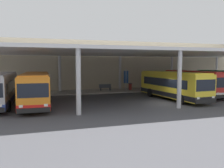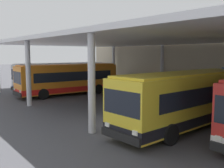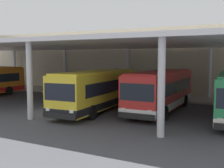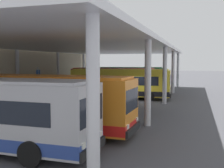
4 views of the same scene
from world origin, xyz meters
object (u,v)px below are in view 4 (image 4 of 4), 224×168
object	(u,v)px
bus_second_bay	(42,103)
trash_bin	(38,91)
bench_waiting	(14,95)
banner_sign	(38,80)
bus_middle_bay	(120,83)
bus_departing	(127,78)
bus_far_bay	(113,80)

from	to	relation	value
bus_second_bay	trash_bin	xyz separation A→B (m)	(13.47, 8.78, -0.98)
bench_waiting	banner_sign	world-z (taller)	banner_sign
bus_middle_bay	bus_departing	bearing A→B (deg)	10.52
bench_waiting	banner_sign	distance (m)	3.31
bus_far_bay	bus_departing	xyz separation A→B (m)	(5.52, -0.32, 0.00)
bus_middle_bay	bench_waiting	distance (m)	10.84
bus_middle_bay	bench_waiting	world-z (taller)	bus_middle_bay
trash_bin	bench_waiting	bearing A→B (deg)	177.57
bus_far_bay	bench_waiting	bearing A→B (deg)	143.98
bus_far_bay	banner_sign	xyz separation A→B (m)	(-6.98, 6.32, 0.32)
bus_middle_bay	banner_sign	distance (m)	8.85
bus_second_bay	bench_waiting	xyz separation A→B (m)	(9.61, 8.94, -0.99)
trash_bin	banner_sign	size ratio (longest dim) A/B	0.31
bus_middle_bay	banner_sign	xyz separation A→B (m)	(-2.41, 8.51, 0.32)
bus_second_bay	bus_departing	bearing A→B (deg)	3.26
bus_middle_bay	banner_sign	world-z (taller)	banner_sign
bus_middle_bay	trash_bin	bearing A→B (deg)	98.99
bus_departing	bench_waiting	world-z (taller)	bus_departing
bus_far_bay	bench_waiting	world-z (taller)	bus_far_bay
bench_waiting	trash_bin	size ratio (longest dim) A/B	1.84
bus_middle_bay	bus_departing	world-z (taller)	same
bus_second_bay	bus_middle_bay	distance (m)	14.94
bus_far_bay	trash_bin	size ratio (longest dim) A/B	10.77
bench_waiting	trash_bin	xyz separation A→B (m)	(3.86, -0.16, 0.01)
bus_far_bay	bus_middle_bay	bearing A→B (deg)	-154.32
bus_second_bay	bus_departing	distance (m)	25.06
bus_far_bay	bus_second_bay	bearing A→B (deg)	-174.88
bus_departing	bus_far_bay	bearing A→B (deg)	176.65
bus_departing	banner_sign	distance (m)	14.16
bus_second_bay	bus_departing	size ratio (longest dim) A/B	0.99
banner_sign	bus_far_bay	bearing A→B (deg)	-42.13
bus_far_bay	banner_sign	distance (m)	9.42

